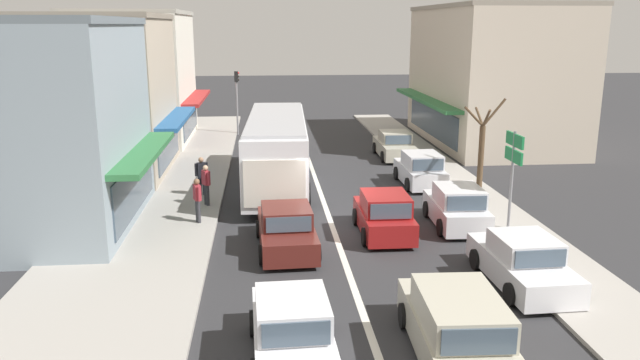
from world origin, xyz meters
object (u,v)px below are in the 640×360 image
(parked_sedan_kerb_front, at_px, (522,263))
(street_tree_right, at_px, (481,153))
(wagon_queue_gap_filler, at_px, (456,327))
(parked_hatchback_kerb_second, at_px, (457,208))
(sedan_behind_bus_near, at_px, (286,230))
(parked_sedan_kerb_rear, at_px, (394,146))
(pedestrian_with_handbag_near, at_px, (206,182))
(directional_road_sign, at_px, (514,157))
(city_bus, at_px, (277,147))
(hatchback_behind_bus_mid, at_px, (384,216))
(hatchback_adjacent_lane_lead, at_px, (292,329))
(pedestrian_far_walker, at_px, (202,174))
(parked_hatchback_kerb_third, at_px, (421,170))
(traffic_light_downstreet, at_px, (237,92))
(pedestrian_browsing_midblock, at_px, (197,198))

(parked_sedan_kerb_front, distance_m, street_tree_right, 9.08)
(wagon_queue_gap_filler, relative_size, parked_hatchback_kerb_second, 1.22)
(sedan_behind_bus_near, xyz_separation_m, parked_sedan_kerb_rear, (6.50, 13.96, 0.00))
(pedestrian_with_handbag_near, bearing_deg, parked_sedan_kerb_rear, 43.40)
(directional_road_sign, bearing_deg, sedan_behind_bus_near, -172.10)
(city_bus, bearing_deg, hatchback_behind_bus_mid, -62.71)
(wagon_queue_gap_filler, xyz_separation_m, directional_road_sign, (4.50, 8.31, 1.96))
(hatchback_adjacent_lane_lead, height_order, street_tree_right, street_tree_right)
(hatchback_adjacent_lane_lead, distance_m, hatchback_behind_bus_mid, 8.80)
(city_bus, distance_m, parked_sedan_kerb_rear, 9.00)
(city_bus, height_order, hatchback_adjacent_lane_lead, city_bus)
(city_bus, relative_size, pedestrian_far_walker, 6.71)
(wagon_queue_gap_filler, bearing_deg, directional_road_sign, 61.56)
(sedan_behind_bus_near, distance_m, parked_hatchback_kerb_third, 10.09)
(pedestrian_far_walker, bearing_deg, parked_hatchback_kerb_third, 7.55)
(parked_sedan_kerb_rear, xyz_separation_m, pedestrian_far_walker, (-9.81, -7.46, 0.40))
(sedan_behind_bus_near, xyz_separation_m, traffic_light_downstreet, (-2.36, 22.12, 2.19))
(hatchback_adjacent_lane_lead, distance_m, pedestrian_with_handbag_near, 12.24)
(hatchback_adjacent_lane_lead, distance_m, pedestrian_browsing_midblock, 10.12)
(directional_road_sign, xyz_separation_m, pedestrian_browsing_midblock, (-11.03, 1.65, -1.64))
(sedan_behind_bus_near, xyz_separation_m, wagon_queue_gap_filler, (3.42, -7.21, 0.08))
(hatchback_behind_bus_mid, height_order, street_tree_right, street_tree_right)
(traffic_light_downstreet, bearing_deg, wagon_queue_gap_filler, -78.84)
(hatchback_adjacent_lane_lead, height_order, parked_sedan_kerb_front, hatchback_adjacent_lane_lead)
(parked_hatchback_kerb_second, relative_size, street_tree_right, 0.88)
(parked_sedan_kerb_rear, xyz_separation_m, directional_road_sign, (1.42, -12.87, 2.04))
(traffic_light_downstreet, height_order, directional_road_sign, traffic_light_downstreet)
(hatchback_adjacent_lane_lead, bearing_deg, sedan_behind_bus_near, 88.70)
(parked_hatchback_kerb_second, bearing_deg, city_bus, 135.79)
(parked_hatchback_kerb_third, bearing_deg, street_tree_right, -52.86)
(street_tree_right, distance_m, pedestrian_far_walker, 11.70)
(hatchback_adjacent_lane_lead, distance_m, wagon_queue_gap_filler, 3.59)
(parked_hatchback_kerb_second, bearing_deg, hatchback_adjacent_lane_lead, -126.25)
(sedan_behind_bus_near, xyz_separation_m, pedestrian_with_handbag_near, (-3.00, 4.98, 0.40))
(city_bus, xyz_separation_m, hatchback_behind_bus_mid, (3.54, -6.86, -1.17))
(street_tree_right, bearing_deg, pedestrian_browsing_midblock, -167.40)
(parked_hatchback_kerb_third, xyz_separation_m, pedestrian_far_walker, (-9.72, -1.29, 0.36))
(pedestrian_with_handbag_near, bearing_deg, parked_sedan_kerb_front, -41.81)
(sedan_behind_bus_near, bearing_deg, parked_hatchback_kerb_second, 16.11)
(wagon_queue_gap_filler, bearing_deg, sedan_behind_bus_near, 115.40)
(hatchback_adjacent_lane_lead, xyz_separation_m, directional_road_sign, (8.08, 8.02, 1.99))
(hatchback_adjacent_lane_lead, xyz_separation_m, street_tree_right, (8.45, 12.22, 1.25))
(parked_sedan_kerb_rear, bearing_deg, parked_hatchback_kerb_second, -91.25)
(parked_hatchback_kerb_third, bearing_deg, parked_sedan_kerb_rear, 89.14)
(hatchback_adjacent_lane_lead, relative_size, parked_hatchback_kerb_third, 1.01)
(directional_road_sign, relative_size, pedestrian_far_walker, 2.21)
(hatchback_behind_bus_mid, height_order, parked_hatchback_kerb_second, same)
(sedan_behind_bus_near, height_order, pedestrian_with_handbag_near, pedestrian_with_handbag_near)
(directional_road_sign, bearing_deg, street_tree_right, 84.90)
(sedan_behind_bus_near, bearing_deg, pedestrian_with_handbag_near, 121.02)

